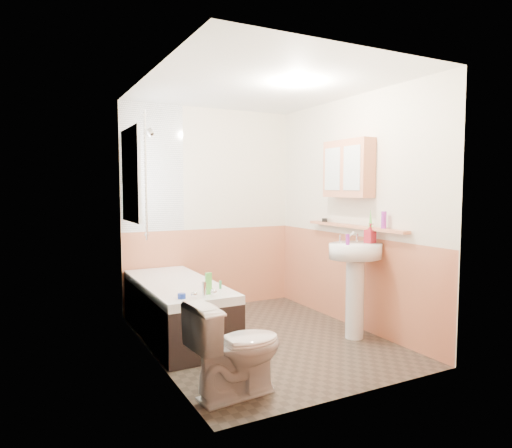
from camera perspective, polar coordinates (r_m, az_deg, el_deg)
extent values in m
plane|color=#312922|center=(4.73, 0.87, -14.17)|extent=(2.80, 2.80, 0.00)
plane|color=white|center=(4.58, 0.91, 16.94)|extent=(2.80, 2.80, 0.00)
cube|color=#F0E3C6|center=(5.76, -5.80, 1.88)|extent=(2.20, 0.02, 2.50)
cube|color=#F0E3C6|center=(3.32, 12.55, -0.20)|extent=(2.20, 0.02, 2.50)
cube|color=#F0E3C6|center=(4.08, -12.98, 0.67)|extent=(0.02, 2.80, 2.50)
cube|color=#F0E3C6|center=(5.11, 11.92, 1.46)|extent=(0.02, 2.80, 2.50)
cube|color=#DC845A|center=(5.19, 11.59, -6.85)|extent=(0.01, 2.80, 1.00)
cube|color=#DC845A|center=(3.47, 12.09, -12.59)|extent=(2.20, 0.01, 1.00)
cube|color=#DC845A|center=(5.83, -5.66, -5.51)|extent=(2.20, 0.01, 1.00)
cube|color=white|center=(4.08, -12.68, 0.68)|extent=(0.01, 2.80, 2.50)
cube|color=white|center=(5.51, -12.82, 6.87)|extent=(0.75, 0.01, 1.50)
cube|color=white|center=(5.00, -15.31, 5.92)|extent=(0.03, 0.79, 0.99)
cube|color=white|center=(5.01, -15.17, 5.92)|extent=(0.01, 0.70, 0.90)
cube|color=white|center=(5.01, -15.16, 5.92)|extent=(0.01, 0.04, 0.90)
cube|color=black|center=(4.82, -9.83, -10.84)|extent=(0.70, 1.75, 0.48)
cube|color=white|center=(4.76, -9.87, -7.56)|extent=(0.70, 1.75, 0.08)
cube|color=white|center=(4.76, -9.87, -7.67)|extent=(0.56, 1.61, 0.04)
cylinder|color=silver|center=(4.02, -6.52, -8.16)|extent=(0.04, 0.04, 0.14)
sphere|color=silver|center=(4.00, -7.73, -8.69)|extent=(0.06, 0.06, 0.06)
sphere|color=silver|center=(4.06, -5.32, -8.46)|extent=(0.06, 0.06, 0.06)
cylinder|color=silver|center=(4.47, -13.62, 5.90)|extent=(0.02, 0.02, 1.23)
cylinder|color=silver|center=(4.50, -13.49, -1.30)|extent=(0.05, 0.05, 0.02)
cylinder|color=silver|center=(4.52, -13.76, 13.07)|extent=(0.05, 0.05, 0.02)
cylinder|color=silver|center=(4.52, -13.10, 11.13)|extent=(0.07, 0.08, 0.09)
imported|color=white|center=(3.45, -2.47, -15.27)|extent=(0.75, 0.46, 0.70)
cylinder|color=white|center=(4.76, 12.24, -9.25)|extent=(0.18, 0.18, 0.78)
ellipsoid|color=white|center=(4.67, 12.34, -3.30)|extent=(0.56, 0.45, 0.15)
cylinder|color=silver|center=(4.67, 10.49, -1.80)|extent=(0.03, 0.03, 0.08)
cylinder|color=silver|center=(4.80, 12.53, -1.65)|extent=(0.03, 0.03, 0.08)
cylinder|color=silver|center=(4.71, 11.70, -1.36)|extent=(0.02, 0.11, 0.09)
cube|color=#DC845A|center=(4.98, 12.13, -0.31)|extent=(0.10, 1.51, 0.03)
cube|color=#DC845A|center=(5.01, 11.45, 6.79)|extent=(0.16, 0.68, 0.61)
cube|color=silver|center=(4.83, 11.90, 6.87)|extent=(0.01, 0.26, 0.46)
cube|color=silver|center=(5.09, 9.54, 6.78)|extent=(0.01, 0.26, 0.46)
cylinder|color=purple|center=(4.64, 15.68, 0.49)|extent=(0.05, 0.05, 0.17)
cone|color=#59C647|center=(4.78, 14.13, 0.75)|extent=(0.05, 0.05, 0.19)
cylinder|color=black|center=(5.39, 8.58, 0.50)|extent=(0.08, 0.08, 0.04)
imported|color=maroon|center=(4.71, 14.07, -1.78)|extent=(0.12, 0.21, 0.09)
cylinder|color=purple|center=(4.52, 11.39, -1.91)|extent=(0.05, 0.05, 0.11)
cube|color=#59C647|center=(4.14, -5.96, -7.41)|extent=(0.05, 0.03, 0.19)
cylinder|color=#19339E|center=(4.03, -9.27, -8.87)|extent=(0.08, 0.08, 0.04)
cylinder|color=#388447|center=(4.36, -4.47, -7.58)|extent=(0.03, 0.03, 0.08)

